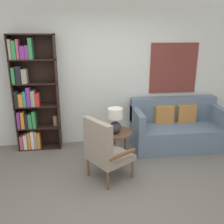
{
  "coord_description": "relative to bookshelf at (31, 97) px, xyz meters",
  "views": [
    {
      "loc": [
        -0.32,
        -2.71,
        2.16
      ],
      "look_at": [
        0.16,
        1.12,
        0.9
      ],
      "focal_mm": 40.0,
      "sensor_mm": 36.0,
      "label": 1
    }
  ],
  "objects": [
    {
      "name": "armchair",
      "position": [
        1.22,
        -1.26,
        -0.49
      ],
      "size": [
        0.78,
        0.78,
        0.97
      ],
      "color": "brown",
      "rests_on": "ground_plane"
    },
    {
      "name": "ground_plane",
      "position": [
        1.25,
        -1.84,
        -1.02
      ],
      "size": [
        14.0,
        14.0,
        0.0
      ],
      "primitive_type": "plane",
      "color": "#66605B"
    },
    {
      "name": "side_table",
      "position": [
        1.48,
        -0.66,
        -0.54
      ],
      "size": [
        0.56,
        0.56,
        0.53
      ],
      "color": "brown",
      "rests_on": "ground_plane"
    },
    {
      "name": "bookshelf",
      "position": [
        0.0,
        0.0,
        0.0
      ],
      "size": [
        0.79,
        0.3,
        2.12
      ],
      "color": "black",
      "rests_on": "ground_plane"
    },
    {
      "name": "table_lamp",
      "position": [
        1.46,
        -0.72,
        -0.25
      ],
      "size": [
        0.25,
        0.25,
        0.43
      ],
      "color": "#2D2D33",
      "rests_on": "side_table"
    },
    {
      "name": "couch",
      "position": [
        2.73,
        -0.24,
        -0.67
      ],
      "size": [
        1.71,
        0.82,
        0.92
      ],
      "color": "slate",
      "rests_on": "ground_plane"
    },
    {
      "name": "wall_back",
      "position": [
        1.27,
        0.19,
        0.33
      ],
      "size": [
        6.4,
        0.08,
        2.7
      ],
      "color": "silver",
      "rests_on": "ground_plane"
    }
  ]
}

